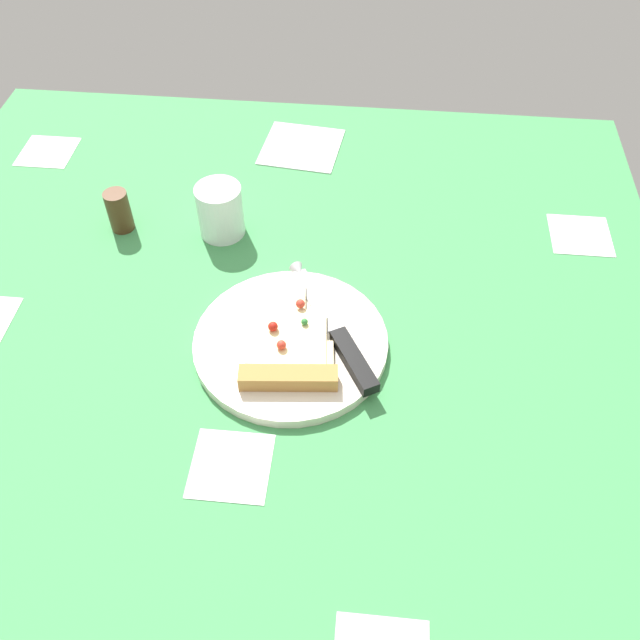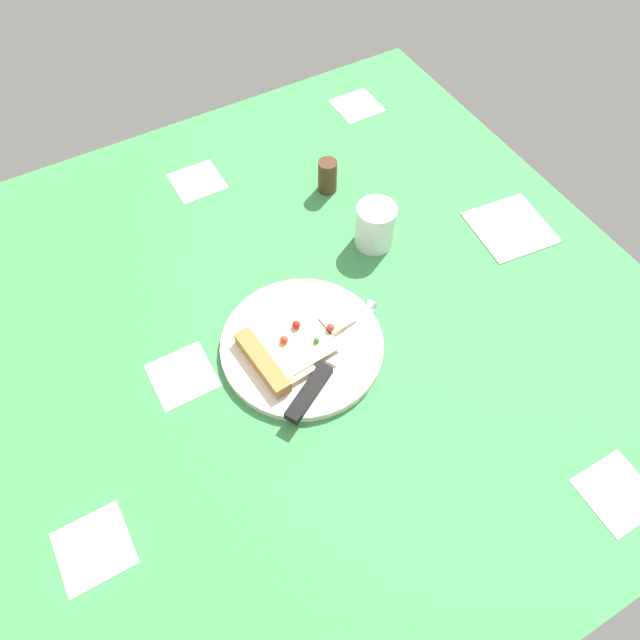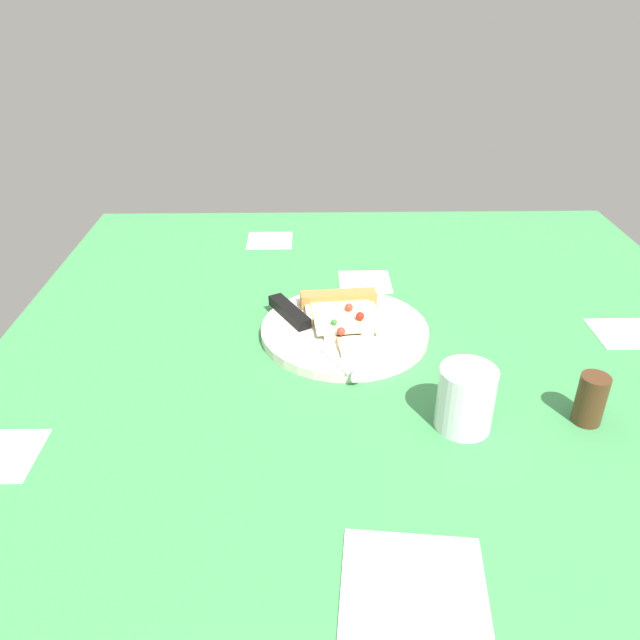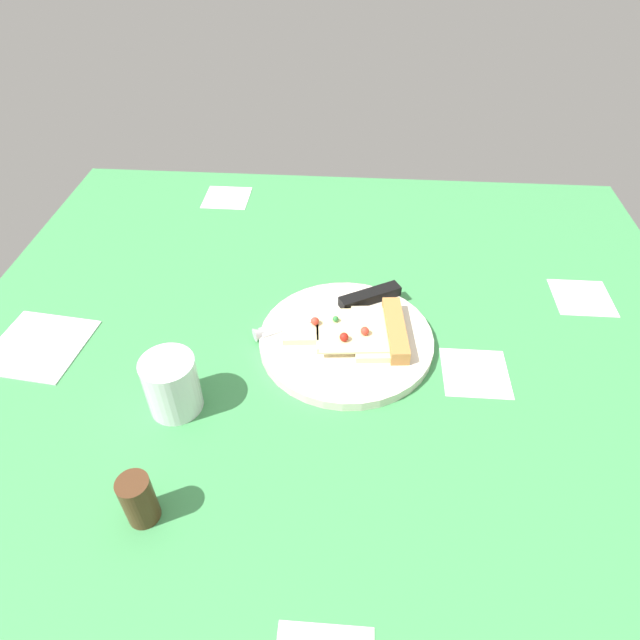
% 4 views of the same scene
% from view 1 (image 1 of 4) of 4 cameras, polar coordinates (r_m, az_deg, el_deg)
% --- Properties ---
extents(ground_plane, '(1.12, 1.12, 0.03)m').
position_cam_1_polar(ground_plane, '(0.93, -5.01, -1.52)').
color(ground_plane, '#3D8C4C').
rests_on(ground_plane, ground).
extents(plate, '(0.25, 0.25, 0.01)m').
position_cam_1_polar(plate, '(0.89, -2.43, -1.91)').
color(plate, silver).
rests_on(plate, ground_plane).
extents(pizza_slice, '(0.12, 0.18, 0.03)m').
position_cam_1_polar(pizza_slice, '(0.87, -2.53, -2.57)').
color(pizza_slice, beige).
rests_on(pizza_slice, plate).
extents(knife, '(0.14, 0.22, 0.02)m').
position_cam_1_polar(knife, '(0.88, 1.53, -1.33)').
color(knife, silver).
rests_on(knife, plate).
extents(drinking_glass, '(0.07, 0.07, 0.08)m').
position_cam_1_polar(drinking_glass, '(1.04, -8.25, 8.93)').
color(drinking_glass, white).
rests_on(drinking_glass, ground_plane).
extents(pepper_shaker, '(0.04, 0.04, 0.07)m').
position_cam_1_polar(pepper_shaker, '(1.09, -16.27, 8.65)').
color(pepper_shaker, '#4C2D19').
rests_on(pepper_shaker, ground_plane).
extents(napkin, '(0.14, 0.14, 0.00)m').
position_cam_1_polar(napkin, '(1.23, -1.54, 14.15)').
color(napkin, white).
rests_on(napkin, ground_plane).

